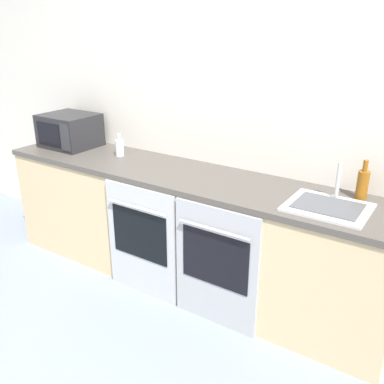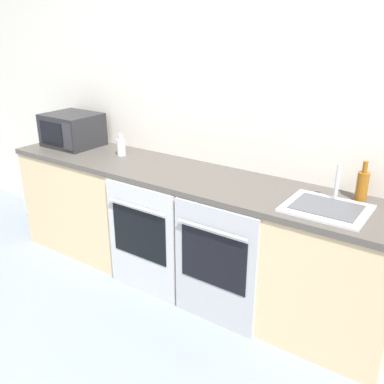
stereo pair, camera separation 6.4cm
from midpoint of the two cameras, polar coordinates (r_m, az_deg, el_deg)
name	(u,v)px [view 1 (the left image)]	position (r m, az deg, el deg)	size (l,w,h in m)	color
wall_back	(207,109)	(3.26, 1.47, 11.01)	(10.00, 0.06, 2.60)	silver
counter_back	(183,228)	(3.27, -1.80, -4.79)	(3.10, 0.63, 0.89)	#D1B789
oven_left	(141,241)	(3.13, -7.38, -6.54)	(0.60, 0.06, 0.85)	#B7BABF
oven_right	(216,267)	(2.81, 2.52, -9.91)	(0.60, 0.06, 0.85)	#A8AAAF
microwave	(70,130)	(3.90, -16.44, 7.88)	(0.45, 0.39, 0.28)	#232326
bottle_amber	(363,184)	(2.78, 21.18, 1.00)	(0.07, 0.07, 0.25)	#8C5114
bottle_clear	(120,147)	(3.53, -10.15, 5.88)	(0.07, 0.07, 0.18)	silver
sink	(328,206)	(2.61, 17.03, -1.80)	(0.47, 0.39, 0.24)	silver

